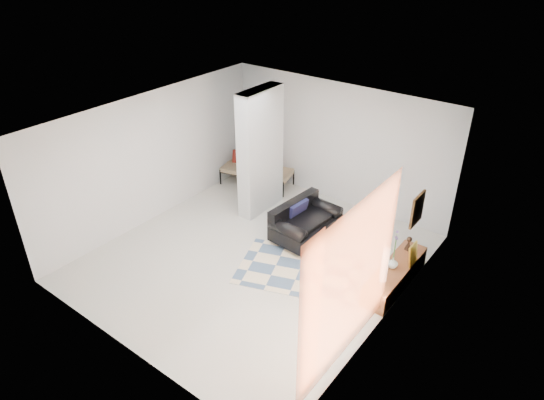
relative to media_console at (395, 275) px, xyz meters
The scene contains 17 objects.
floor 2.68m from the media_console, 160.29° to the right, with size 6.00×6.00×0.00m, color beige.
ceiling 3.73m from the media_console, 160.29° to the right, with size 6.00×6.00×0.00m, color white.
wall_back 3.49m from the media_console, 140.23° to the left, with size 6.00×6.00×0.00m, color silver.
wall_front 4.80m from the media_console, 122.85° to the right, with size 6.00×6.00×0.00m, color silver.
wall_left 5.48m from the media_console, behind, with size 6.00×6.00×0.00m, color silver.
wall_right 1.52m from the media_console, 75.72° to the right, with size 6.00×6.00×0.00m, color silver.
partition_column 3.88m from the media_console, 169.10° to the left, with size 0.35×1.20×2.80m, color silver.
hallway_door 5.12m from the media_console, 156.00° to the left, with size 0.85×0.06×2.04m, color white.
curtain 2.41m from the media_console, 85.83° to the right, with size 2.55×2.55×0.00m, color #D36537.
wall_art 1.46m from the media_console, ahead, with size 0.04×0.45×0.55m, color #3D2610.
media_console is the anchor object (origin of this frame).
loveseat 2.21m from the media_console, behind, with size 0.98×1.54×0.76m.
daybed 4.73m from the media_console, 160.61° to the left, with size 1.85×1.13×0.77m.
area_rug 1.75m from the media_console, 156.17° to the right, with size 2.26×1.51×0.01m, color beige.
cylinder_lamp 0.73m from the media_console, 92.28° to the right, with size 0.12×0.12×0.65m, color white.
bronze_figurine 0.70m from the media_console, 94.68° to the left, with size 0.14×0.14×0.27m, color black, non-canonical shape.
vase 0.31m from the media_console, 125.01° to the right, with size 0.19×0.19×0.20m, color white.
Camera 1 is at (4.93, -5.94, 5.68)m, focal length 32.00 mm.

